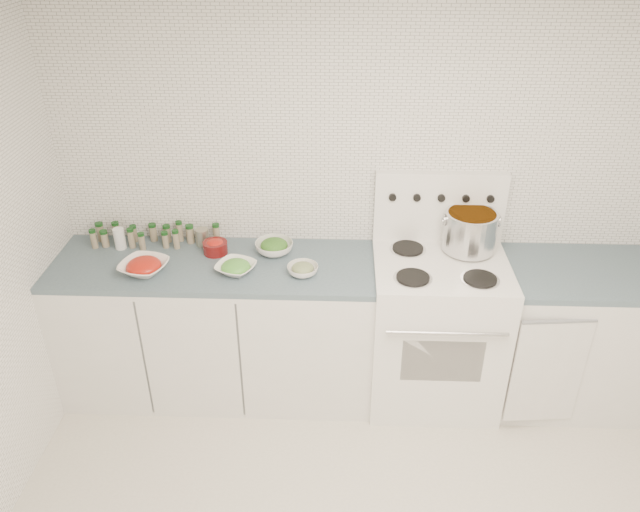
{
  "coord_description": "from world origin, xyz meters",
  "views": [
    {
      "loc": [
        -0.09,
        -1.85,
        2.73
      ],
      "look_at": [
        -0.21,
        1.14,
        0.99
      ],
      "focal_mm": 35.0,
      "sensor_mm": 36.0,
      "label": 1
    }
  ],
  "objects_px": {
    "stock_pot": "(470,229)",
    "bowl_snowpea": "(236,267)",
    "stove": "(435,326)",
    "bowl_tomato": "(144,266)"
  },
  "relations": [
    {
      "from": "bowl_snowpea",
      "to": "bowl_tomato",
      "type": "bearing_deg",
      "value": -177.76
    },
    {
      "from": "bowl_tomato",
      "to": "bowl_snowpea",
      "type": "xyz_separation_m",
      "value": [
        0.51,
        0.02,
        -0.01
      ]
    },
    {
      "from": "stock_pot",
      "to": "bowl_snowpea",
      "type": "height_order",
      "value": "stock_pot"
    },
    {
      "from": "bowl_tomato",
      "to": "stock_pot",
      "type": "bearing_deg",
      "value": 7.91
    },
    {
      "from": "stove",
      "to": "bowl_snowpea",
      "type": "height_order",
      "value": "stove"
    },
    {
      "from": "stove",
      "to": "bowl_snowpea",
      "type": "distance_m",
      "value": 1.24
    },
    {
      "from": "stove",
      "to": "bowl_snowpea",
      "type": "bearing_deg",
      "value": -175.75
    },
    {
      "from": "stock_pot",
      "to": "bowl_tomato",
      "type": "xyz_separation_m",
      "value": [
        -1.83,
        -0.25,
        -0.13
      ]
    },
    {
      "from": "stove",
      "to": "stock_pot",
      "type": "bearing_deg",
      "value": 41.97
    },
    {
      "from": "stove",
      "to": "stock_pot",
      "type": "height_order",
      "value": "stove"
    }
  ]
}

